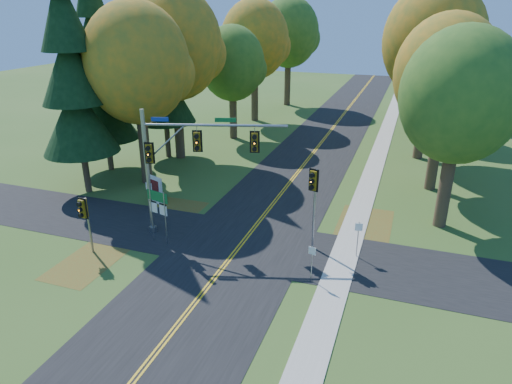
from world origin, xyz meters
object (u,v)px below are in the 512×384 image
(east_signal_pole, at_px, (314,189))
(info_kiosk, at_px, (155,190))
(route_sign_cluster, at_px, (158,206))
(traffic_mast, at_px, (181,156))

(east_signal_pole, bearing_deg, info_kiosk, -179.89)
(route_sign_cluster, bearing_deg, east_signal_pole, 27.70)
(info_kiosk, bearing_deg, east_signal_pole, 8.13)
(traffic_mast, relative_size, info_kiosk, 4.14)
(traffic_mast, height_order, east_signal_pole, traffic_mast)
(east_signal_pole, xyz_separation_m, info_kiosk, (-12.44, 3.10, -2.87))
(traffic_mast, distance_m, route_sign_cluster, 3.29)
(east_signal_pole, bearing_deg, traffic_mast, -162.41)
(traffic_mast, xyz_separation_m, east_signal_pole, (8.09, 0.50, -1.25))
(east_signal_pole, height_order, info_kiosk, east_signal_pole)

